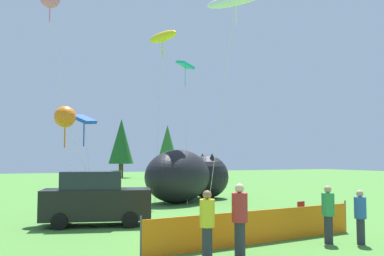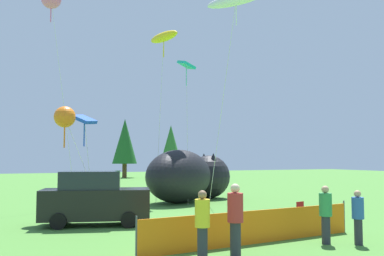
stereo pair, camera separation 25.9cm
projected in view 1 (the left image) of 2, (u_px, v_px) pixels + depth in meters
ground_plane at (210, 226)px, 16.23m from camera, size 120.00×120.00×0.00m
parked_car at (96, 199)px, 16.27m from camera, size 4.32×2.64×2.06m
folding_chair at (304, 211)px, 16.38m from camera, size 0.57×0.57×0.88m
inflatable_cat at (187, 178)px, 25.11m from camera, size 7.06×5.89×3.03m
safety_fence at (259, 227)px, 12.87m from camera, size 7.76×0.89×1.09m
spectator_in_white_shirt at (207, 222)px, 10.75m from camera, size 0.38×0.38×1.75m
spectator_in_blue_shirt at (240, 217)px, 11.12m from camera, size 0.41×0.41×1.90m
spectator_in_yellow_shirt at (328, 212)px, 12.89m from camera, size 0.38×0.38×1.73m
spectator_in_red_shirt at (360, 215)px, 12.75m from camera, size 0.35×0.35×1.60m
kite_teal_diamond at (185, 67)px, 26.29m from camera, size 1.41×2.84×8.60m
kite_white_ghost at (236, 0)px, 21.51m from camera, size 2.79×3.48×11.04m
kite_yellow_hero at (162, 37)px, 26.84m from camera, size 1.58×3.14×10.60m
kite_orange_flower at (65, 117)px, 17.94m from camera, size 2.07×1.21×4.75m
kite_blue_box at (84, 121)px, 20.32m from camera, size 1.28×2.15×4.69m
horizon_tree_east at (167, 145)px, 54.39m from camera, size 2.82×2.82×6.72m
horizon_tree_mid at (121, 141)px, 54.84m from camera, size 3.17×3.17×7.56m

